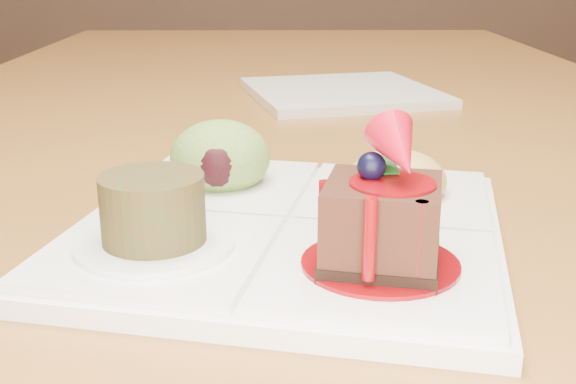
{
  "coord_description": "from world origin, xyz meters",
  "views": [
    {
      "loc": [
        -0.02,
        -0.94,
        0.93
      ],
      "look_at": [
        -0.01,
        -0.5,
        0.79
      ],
      "focal_mm": 45.0,
      "sensor_mm": 36.0,
      "label": 1
    }
  ],
  "objects": [
    {
      "name": "dining_table",
      "position": [
        0.0,
        0.0,
        0.68
      ],
      "size": [
        1.0,
        1.8,
        0.75
      ],
      "color": "brown",
      "rests_on": "ground"
    },
    {
      "name": "sampler_plate",
      "position": [
        -0.01,
        -0.49,
        0.77
      ],
      "size": [
        0.33,
        0.33,
        0.11
      ],
      "rotation": [
        0.0,
        0.0,
        -0.22
      ],
      "color": "white",
      "rests_on": "dining_table"
    },
    {
      "name": "second_plate",
      "position": [
        0.07,
        0.01,
        0.76
      ],
      "size": [
        0.28,
        0.28,
        0.01
      ],
      "primitive_type": "cube",
      "rotation": [
        0.0,
        0.0,
        0.24
      ],
      "color": "white",
      "rests_on": "dining_table"
    }
  ]
}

